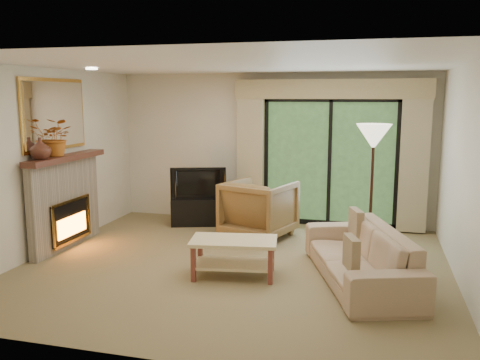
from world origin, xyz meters
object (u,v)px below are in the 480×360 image
(media_console, at_px, (199,211))
(armchair, at_px, (259,209))
(coffee_table, at_px, (234,258))
(sofa, at_px, (360,255))

(media_console, relative_size, armchair, 0.94)
(media_console, distance_m, coffee_table, 2.65)
(sofa, height_order, coffee_table, sofa)
(sofa, bearing_deg, media_console, -145.73)
(armchair, distance_m, coffee_table, 1.83)
(armchair, bearing_deg, sofa, 153.00)
(armchair, xyz_separation_m, coffee_table, (0.10, -1.81, -0.22))
(armchair, height_order, sofa, armchair)
(media_console, xyz_separation_m, sofa, (2.79, -2.10, 0.09))
(sofa, distance_m, coffee_table, 1.53)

